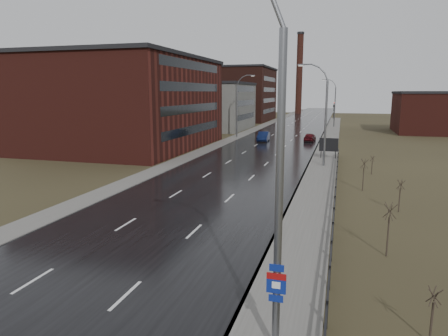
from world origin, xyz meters
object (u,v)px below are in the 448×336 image
Objects in this scene: billboard at (329,145)px; car_far at (310,137)px; car_near at (263,137)px; streetlight_main at (269,169)px.

car_far is at bearing 101.28° from billboard.
billboard reaches higher than car_near.
streetlight_main is 58.04m from car_far.
streetlight_main reaches higher than car_far.
car_near is 1.17× the size of car_far.
car_near is 7.90m from car_far.
billboard is at bearing 89.09° from streetlight_main.
streetlight_main is 2.46× the size of car_near.
streetlight_main is at bearing -90.91° from billboard.
streetlight_main is at bearing 96.74° from car_far.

